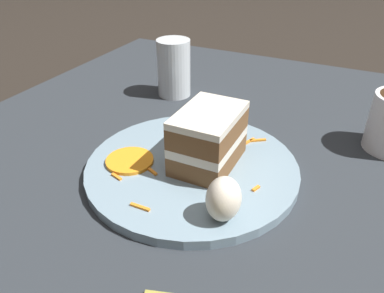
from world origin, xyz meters
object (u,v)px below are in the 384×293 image
plate (192,167)px  drinking_glass (174,72)px  orange_garnish (130,161)px  cake_slice (208,138)px  cream_dollop (224,199)px

plate → drinking_glass: (-0.23, -0.15, 0.04)m
plate → orange_garnish: (0.04, -0.08, 0.01)m
cake_slice → drinking_glass: bearing=128.0°
cake_slice → orange_garnish: size_ratio=1.62×
cake_slice → cream_dollop: 0.11m
plate → cake_slice: 0.05m
plate → cream_dollop: (0.08, 0.08, 0.03)m
drinking_glass → plate: bearing=33.5°
plate → drinking_glass: bearing=-146.5°
plate → drinking_glass: 0.28m
cake_slice → drinking_glass: (-0.22, -0.17, -0.01)m
drinking_glass → cake_slice: bearing=38.2°
cake_slice → orange_garnish: (0.05, -0.10, -0.04)m
orange_garnish → cake_slice: bearing=115.4°
cream_dollop → orange_garnish: cream_dollop is taller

